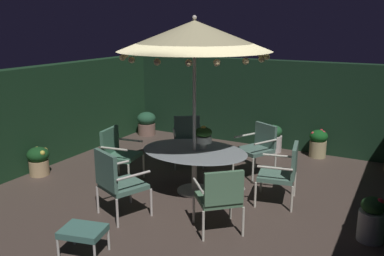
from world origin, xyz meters
name	(u,v)px	position (x,y,z in m)	size (l,w,h in m)	color
ground_plane	(201,191)	(0.00, 0.00, -0.01)	(7.15, 6.68, 0.02)	#4E3E36
hedge_backdrop_rear	(264,103)	(0.00, 3.19, 1.00)	(7.15, 0.30, 2.00)	black
hedge_backdrop_left	(53,114)	(-3.42, 0.00, 1.00)	(0.30, 6.68, 2.00)	#19381F
patio_dining_table	(194,157)	(-0.08, -0.09, 0.62)	(1.84, 1.37, 0.74)	silver
patio_umbrella	(194,36)	(-0.08, -0.09, 2.61)	(2.45, 2.45, 2.92)	silver
centerpiece_planter	(203,135)	(0.02, 0.05, 0.97)	(0.29, 0.29, 0.40)	beige
patio_chair_north	(188,138)	(-0.89, 1.14, 0.54)	(0.83, 0.84, 0.95)	silver
patio_chair_northeast	(118,151)	(-1.53, -0.31, 0.57)	(0.65, 0.68, 0.97)	silver
patio_chair_east	(117,180)	(-0.63, -1.47, 0.58)	(0.80, 0.79, 1.04)	silver
patio_chair_southeast	(220,195)	(0.90, -1.18, 0.55)	(0.80, 0.80, 0.95)	silver
patio_chair_south	(283,170)	(1.37, 0.19, 0.56)	(0.70, 0.75, 0.97)	silver
patio_chair_southwest	(259,145)	(0.59, 1.21, 0.58)	(0.78, 0.79, 0.97)	silver
ottoman_footrest	(83,232)	(-0.35, -2.50, 0.31)	(0.60, 0.51, 0.36)	silver
potted_plant_right_far	(372,219)	(2.75, -0.42, 0.31)	(0.34, 0.34, 0.62)	beige
potted_plant_right_near	(39,160)	(-3.04, -0.80, 0.30)	(0.41, 0.41, 0.55)	tan
potted_plant_front_corner	(147,123)	(-2.90, 2.57, 0.31)	(0.48, 0.48, 0.59)	#846154
potted_plant_back_left	(273,138)	(0.41, 2.73, 0.31)	(0.39, 0.39, 0.61)	beige
potted_plant_back_center	(318,143)	(1.37, 2.82, 0.32)	(0.38, 0.38, 0.60)	tan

